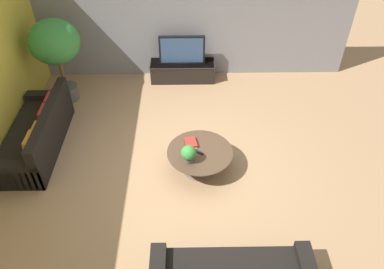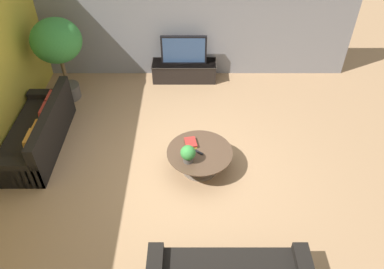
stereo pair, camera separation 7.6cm
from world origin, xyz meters
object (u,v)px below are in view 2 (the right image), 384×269
at_px(television, 184,50).
at_px(coffee_table, 200,157).
at_px(media_console, 184,71).
at_px(potted_plant_tabletop, 188,154).
at_px(potted_palm_tall, 57,45).
at_px(couch_by_wall, 39,133).

distance_m(television, coffee_table, 2.96).
xyz_separation_m(media_console, coffee_table, (0.31, -2.91, 0.07)).
relative_size(media_console, potted_plant_tabletop, 4.64).
xyz_separation_m(potted_palm_tall, potted_plant_tabletop, (2.60, -2.41, -0.68)).
bearing_deg(potted_palm_tall, coffee_table, -37.94).
xyz_separation_m(media_console, potted_plant_tabletop, (0.12, -3.14, 0.36)).
xyz_separation_m(coffee_table, potted_palm_tall, (-2.80, 2.18, 0.97)).
height_order(media_console, couch_by_wall, couch_by_wall).
height_order(media_console, coffee_table, media_console).
height_order(media_console, television, television).
xyz_separation_m(coffee_table, couch_by_wall, (-2.94, 0.62, -0.00)).
xyz_separation_m(television, coffee_table, (0.31, -2.91, -0.46)).
relative_size(television, couch_by_wall, 0.47).
xyz_separation_m(television, potted_plant_tabletop, (0.12, -3.14, -0.17)).
relative_size(television, coffee_table, 0.91).
height_order(couch_by_wall, potted_palm_tall, potted_palm_tall).
distance_m(potted_palm_tall, potted_plant_tabletop, 3.61).
relative_size(media_console, television, 1.45).
bearing_deg(potted_palm_tall, couch_by_wall, -95.06).
height_order(media_console, potted_plant_tabletop, potted_plant_tabletop).
height_order(television, potted_plant_tabletop, television).
distance_m(couch_by_wall, potted_plant_tabletop, 2.88).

